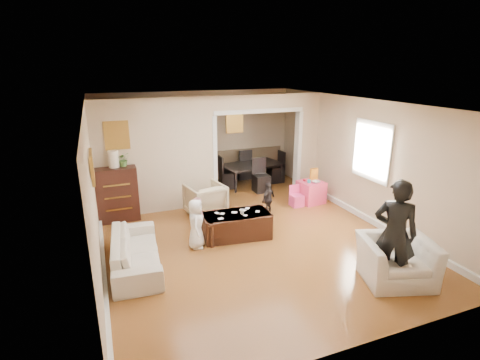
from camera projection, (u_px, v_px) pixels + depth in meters
name	position (u px, v px, depth m)	size (l,w,h in m)	color
floor	(244.00, 232.00, 7.58)	(7.00, 7.00, 0.00)	#A25B2A
partition_left	(157.00, 156.00, 8.32)	(2.75, 0.18, 2.60)	tan
partition_right	(306.00, 144.00, 9.65)	(0.55, 0.18, 2.60)	tan
partition_header	(258.00, 102.00, 8.84)	(2.22, 0.18, 0.35)	tan
window_pane	(372.00, 151.00, 7.71)	(0.03, 0.95, 1.10)	white
framed_art_partition	(117.00, 135.00, 7.78)	(0.45, 0.03, 0.55)	brown
framed_art_sofa_wall	(92.00, 167.00, 5.57)	(0.03, 0.55, 0.40)	brown
framed_art_alcove	(235.00, 122.00, 10.51)	(0.45, 0.03, 0.55)	brown
sofa	(136.00, 251.00, 6.21)	(1.91, 0.75, 0.56)	silver
armchair_back	(205.00, 200.00, 8.33)	(0.78, 0.80, 0.73)	#C9AF8C
armchair_front	(396.00, 260.00, 5.79)	(1.06, 0.92, 0.69)	silver
dresser	(117.00, 194.00, 8.02)	(0.87, 0.49, 1.19)	#371810
table_lamp	(113.00, 159.00, 7.79)	(0.22, 0.22, 0.36)	beige
potted_plant	(123.00, 159.00, 7.87)	(0.28, 0.24, 0.31)	#4B7734
coffee_table	(236.00, 225.00, 7.30)	(1.30, 0.65, 0.49)	#381A11
coffee_cup	(242.00, 212.00, 7.20)	(0.10, 0.10, 0.09)	white
play_table	(311.00, 192.00, 9.13)	(0.55, 0.55, 0.53)	#FF4373
cereal_box	(314.00, 174.00, 9.13)	(0.20, 0.07, 0.30)	yellow
cyan_cup	(309.00, 181.00, 8.96)	(0.08, 0.08, 0.08)	teal
toy_block	(305.00, 180.00, 9.10)	(0.08, 0.06, 0.05)	red
play_bowl	(316.00, 182.00, 8.95)	(0.20, 0.20, 0.05)	silver
dining_table	(252.00, 174.00, 10.46)	(1.71, 0.95, 0.60)	black
adult_person	(395.00, 234.00, 5.51)	(0.63, 0.41, 1.72)	black
child_kneel_a	(196.00, 224.00, 6.80)	(0.46, 0.30, 0.94)	white
child_kneel_b	(198.00, 217.00, 7.27)	(0.40, 0.31, 0.81)	#CB7E81
child_toddler	(268.00, 199.00, 8.28)	(0.46, 0.19, 0.78)	black
craft_papers	(236.00, 213.00, 7.26)	(0.91, 0.44, 0.00)	white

